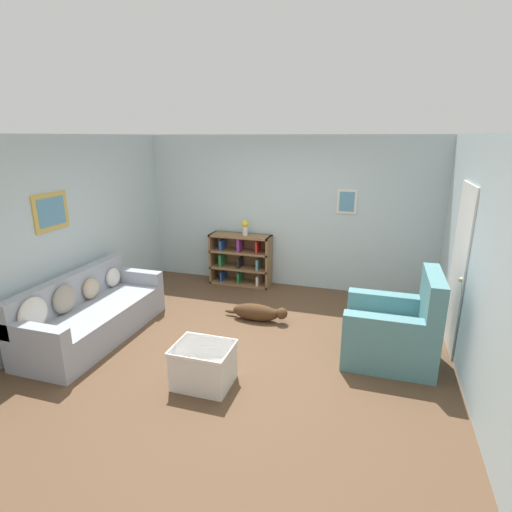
# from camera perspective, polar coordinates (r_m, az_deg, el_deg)

# --- Properties ---
(ground_plane) EXTENTS (14.00, 14.00, 0.00)m
(ground_plane) POSITION_cam_1_polar(r_m,az_deg,el_deg) (5.34, -1.29, -12.07)
(ground_plane) COLOR brown
(wall_back) EXTENTS (5.60, 0.13, 2.60)m
(wall_back) POSITION_cam_1_polar(r_m,az_deg,el_deg) (6.96, 4.52, 6.18)
(wall_back) COLOR silver
(wall_back) RESTS_ON ground_plane
(wall_left) EXTENTS (0.13, 5.00, 2.60)m
(wall_left) POSITION_cam_1_polar(r_m,az_deg,el_deg) (6.13, -24.70, 3.24)
(wall_left) COLOR silver
(wall_left) RESTS_ON ground_plane
(wall_right) EXTENTS (0.16, 5.00, 2.60)m
(wall_right) POSITION_cam_1_polar(r_m,az_deg,el_deg) (4.75, 29.29, -1.07)
(wall_right) COLOR silver
(wall_right) RESTS_ON ground_plane
(couch) EXTENTS (0.85, 2.09, 0.83)m
(couch) POSITION_cam_1_polar(r_m,az_deg,el_deg) (5.75, -22.54, -7.77)
(couch) COLOR #9399A3
(couch) RESTS_ON ground_plane
(bookshelf) EXTENTS (1.09, 0.36, 0.91)m
(bookshelf) POSITION_cam_1_polar(r_m,az_deg,el_deg) (7.16, -2.16, -0.46)
(bookshelf) COLOR olive
(bookshelf) RESTS_ON ground_plane
(recliner_chair) EXTENTS (1.03, 0.89, 1.11)m
(recliner_chair) POSITION_cam_1_polar(r_m,az_deg,el_deg) (5.05, 19.26, -10.06)
(recliner_chair) COLOR slate
(recliner_chair) RESTS_ON ground_plane
(coffee_table) EXTENTS (0.62, 0.50, 0.45)m
(coffee_table) POSITION_cam_1_polar(r_m,az_deg,el_deg) (4.44, -7.51, -15.05)
(coffee_table) COLOR silver
(coffee_table) RESTS_ON ground_plane
(dog) EXTENTS (0.96, 0.22, 0.25)m
(dog) POSITION_cam_1_polar(r_m,az_deg,el_deg) (5.83, 0.32, -8.05)
(dog) COLOR #472D19
(dog) RESTS_ON ground_plane
(vase) EXTENTS (0.12, 0.12, 0.26)m
(vase) POSITION_cam_1_polar(r_m,az_deg,el_deg) (6.96, -1.57, 4.18)
(vase) COLOR silver
(vase) RESTS_ON bookshelf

